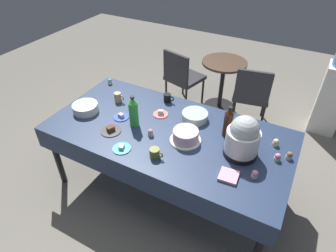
% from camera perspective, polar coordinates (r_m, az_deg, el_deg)
% --- Properties ---
extents(ground, '(9.00, 9.00, 0.00)m').
position_cam_1_polar(ground, '(3.12, 0.00, -11.70)').
color(ground, slate).
extents(potluck_table, '(2.20, 1.10, 0.75)m').
position_cam_1_polar(potluck_table, '(2.64, 0.00, -1.92)').
color(potluck_table, navy).
rests_on(potluck_table, ground).
extents(frosted_layer_cake, '(0.27, 0.27, 0.11)m').
position_cam_1_polar(frosted_layer_cake, '(2.46, 3.51, -1.97)').
color(frosted_layer_cake, silver).
rests_on(frosted_layer_cake, potluck_table).
extents(slow_cooker, '(0.28, 0.28, 0.37)m').
position_cam_1_polar(slow_cooker, '(2.33, 14.64, -2.26)').
color(slow_cooker, black).
rests_on(slow_cooker, potluck_table).
extents(glass_salad_bowl, '(0.25, 0.25, 0.07)m').
position_cam_1_polar(glass_salad_bowl, '(2.72, 5.34, 2.00)').
color(glass_salad_bowl, '#B2C6BC').
rests_on(glass_salad_bowl, potluck_table).
extents(ceramic_snack_bowl, '(0.25, 0.25, 0.08)m').
position_cam_1_polar(ceramic_snack_bowl, '(2.93, -16.06, 3.48)').
color(ceramic_snack_bowl, silver).
rests_on(ceramic_snack_bowl, potluck_table).
extents(dessert_plate_coral, '(0.15, 0.15, 0.05)m').
position_cam_1_polar(dessert_plate_coral, '(2.79, -1.47, 2.49)').
color(dessert_plate_coral, '#E07266').
rests_on(dessert_plate_coral, potluck_table).
extents(dessert_plate_cobalt, '(0.15, 0.15, 0.04)m').
position_cam_1_polar(dessert_plate_cobalt, '(2.79, -9.29, 1.85)').
color(dessert_plate_cobalt, '#2D4CB2').
rests_on(dessert_plate_cobalt, potluck_table).
extents(dessert_plate_charcoal, '(0.19, 0.19, 0.05)m').
position_cam_1_polar(dessert_plate_charcoal, '(2.63, -11.28, -0.81)').
color(dessert_plate_charcoal, '#2D2D33').
rests_on(dessert_plate_charcoal, potluck_table).
extents(dessert_plate_teal, '(0.16, 0.16, 0.04)m').
position_cam_1_polar(dessert_plate_teal, '(2.43, -9.19, -4.34)').
color(dessert_plate_teal, teal).
rests_on(dessert_plate_teal, potluck_table).
extents(dessert_plate_cream, '(0.17, 0.17, 0.04)m').
position_cam_1_polar(dessert_plate_cream, '(2.73, 15.98, -0.10)').
color(dessert_plate_cream, beige).
rests_on(dessert_plate_cream, potluck_table).
extents(cupcake_berry, '(0.05, 0.05, 0.07)m').
position_cam_1_polar(cupcake_berry, '(2.26, 16.86, -9.17)').
color(cupcake_berry, beige).
rests_on(cupcake_berry, potluck_table).
extents(cupcake_cocoa, '(0.05, 0.05, 0.07)m').
position_cam_1_polar(cupcake_cocoa, '(2.58, 20.62, -3.10)').
color(cupcake_cocoa, beige).
rests_on(cupcake_cocoa, potluck_table).
extents(cupcake_vanilla, '(0.05, 0.05, 0.07)m').
position_cam_1_polar(cupcake_vanilla, '(3.36, -11.48, 8.68)').
color(cupcake_vanilla, beige).
rests_on(cupcake_vanilla, potluck_table).
extents(cupcake_mint, '(0.05, 0.05, 0.07)m').
position_cam_1_polar(cupcake_mint, '(2.50, 22.95, -5.43)').
color(cupcake_mint, beige).
rests_on(cupcake_mint, potluck_table).
extents(cupcake_lemon, '(0.05, 0.05, 0.07)m').
position_cam_1_polar(cupcake_lemon, '(2.53, -3.48, -1.31)').
color(cupcake_lemon, beige).
rests_on(cupcake_lemon, potluck_table).
extents(cupcake_rose, '(0.05, 0.05, 0.07)m').
position_cam_1_polar(cupcake_rose, '(2.45, 20.92, -5.82)').
color(cupcake_rose, beige).
rests_on(cupcake_rose, potluck_table).
extents(soda_bottle_cola, '(0.08, 0.08, 0.30)m').
position_cam_1_polar(soda_bottle_cola, '(2.51, 11.86, 0.70)').
color(soda_bottle_cola, '#33190F').
rests_on(soda_bottle_cola, potluck_table).
extents(soda_bottle_lime_soda, '(0.09, 0.09, 0.31)m').
position_cam_1_polar(soda_bottle_lime_soda, '(2.59, -6.86, 2.74)').
color(soda_bottle_lime_soda, green).
rests_on(soda_bottle_lime_soda, potluck_table).
extents(coffee_mug_tan, '(0.11, 0.07, 0.10)m').
position_cam_1_polar(coffee_mug_tan, '(3.01, -9.88, 5.66)').
color(coffee_mug_tan, tan).
rests_on(coffee_mug_tan, potluck_table).
extents(coffee_mug_olive, '(0.12, 0.08, 0.08)m').
position_cam_1_polar(coffee_mug_olive, '(2.31, -2.62, -5.37)').
color(coffee_mug_olive, olive).
rests_on(coffee_mug_olive, potluck_table).
extents(coffee_mug_black, '(0.12, 0.07, 0.09)m').
position_cam_1_polar(coffee_mug_black, '(2.96, -0.09, 5.60)').
color(coffee_mug_black, black).
rests_on(coffee_mug_black, potluck_table).
extents(paper_napkin_stack, '(0.15, 0.15, 0.02)m').
position_cam_1_polar(paper_napkin_stack, '(2.22, 11.95, -9.68)').
color(paper_napkin_stack, pink).
rests_on(paper_napkin_stack, potluck_table).
extents(maroon_chair_left, '(0.54, 0.54, 0.85)m').
position_cam_1_polar(maroon_chair_left, '(4.05, 2.73, 10.04)').
color(maroon_chair_left, '#333338').
rests_on(maroon_chair_left, ground).
extents(maroon_chair_right, '(0.51, 0.51, 0.85)m').
position_cam_1_polar(maroon_chair_right, '(3.79, 16.27, 6.36)').
color(maroon_chair_right, '#333338').
rests_on(maroon_chair_right, ground).
extents(round_cafe_table, '(0.60, 0.60, 0.72)m').
position_cam_1_polar(round_cafe_table, '(4.07, 10.82, 9.63)').
color(round_cafe_table, '#473323').
rests_on(round_cafe_table, ground).
extents(water_cooler, '(0.32, 0.32, 1.24)m').
position_cam_1_polar(water_cooler, '(4.05, 30.27, 6.23)').
color(water_cooler, silver).
rests_on(water_cooler, ground).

